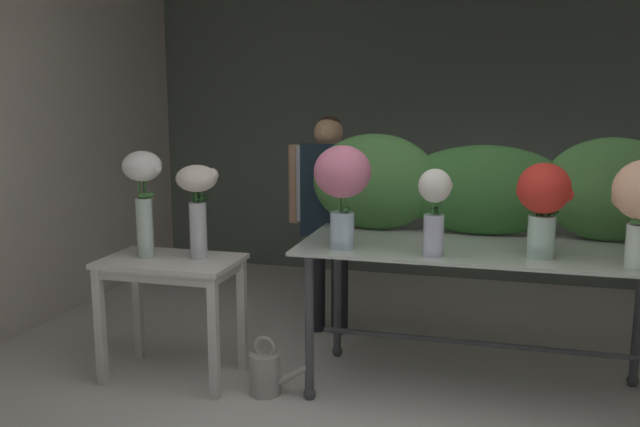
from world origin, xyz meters
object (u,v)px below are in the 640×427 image
Objects in this scene: vase_rosy_carnations at (342,181)px; vase_cream_lisianthus_tall at (198,197)px; vase_white_roses_tall at (143,188)px; display_table_glass at (480,269)px; side_table_white at (171,276)px; vase_scarlet_ranunculus at (543,201)px; watering_can at (266,373)px; vase_ivory_tulips at (435,206)px; florist at (328,202)px.

vase_cream_lisianthus_tall is at bearing 176.47° from vase_rosy_carnations.
vase_cream_lisianthus_tall is (0.32, 0.05, -0.05)m from vase_white_roses_tall.
display_table_glass is 1.78m from side_table_white.
vase_cream_lisianthus_tall is at bearing -179.84° from vase_scarlet_ranunculus.
watering_can is (-0.42, -0.08, -1.10)m from vase_rosy_carnations.
vase_scarlet_ranunculus is at bearing 0.16° from vase_cream_lisianthus_tall.
side_table_white is 1.75× the size of vase_ivory_tulips.
vase_cream_lisianthus_tall is at bearing 9.01° from vase_white_roses_tall.
vase_cream_lisianthus_tall reaches higher than watering_can.
watering_can is (0.77, -0.08, -1.02)m from vase_white_roses_tall.
vase_rosy_carnations is at bearing -176.71° from vase_scarlet_ranunculus.
vase_scarlet_ranunculus reaches higher than vase_cream_lisianthus_tall.
display_table_glass is 3.60× the size of vase_cream_lisianthus_tall.
vase_white_roses_tall is (-1.19, 0.00, -0.08)m from vase_rosy_carnations.
display_table_glass is 1.34m from watering_can.
vase_cream_lisianthus_tall reaches higher than display_table_glass.
vase_rosy_carnations is 1.59× the size of watering_can.
display_table_glass is 5.64× the size of watering_can.
vase_rosy_carnations is (-0.73, -0.26, 0.50)m from display_table_glass.
vase_rosy_carnations is (0.34, -1.01, 0.28)m from florist.
vase_scarlet_ranunculus is 1.78m from watering_can.
watering_can is (0.45, -0.13, -0.97)m from vase_cream_lisianthus_tall.
vase_white_roses_tall reaches higher than display_table_glass.
vase_cream_lisianthus_tall is 1.57× the size of watering_can.
watering_can is (-1.45, -0.13, -1.03)m from vase_scarlet_ranunculus.
vase_ivory_tulips is at bearing -4.33° from vase_cream_lisianthus_tall.
florist is 1.36m from vase_ivory_tulips.
vase_ivory_tulips is (-0.23, -0.31, 0.40)m from display_table_glass.
florist reaches higher than vase_white_roses_tall.
display_table_glass is at bearing 19.35° from vase_rosy_carnations.
vase_scarlet_ranunculus is (1.03, 0.06, -0.07)m from vase_rosy_carnations.
florist is at bearing 108.36° from vase_rosy_carnations.
display_table_glass is at bearing -35.39° from florist.
vase_scarlet_ranunculus is at bearing -34.94° from florist.
watering_can is (-0.92, -0.03, -1.00)m from vase_ivory_tulips.
florist reaches higher than display_table_glass.
vase_ivory_tulips is 0.82× the size of vase_cream_lisianthus_tall.
watering_can is at bearing -178.41° from vase_ivory_tulips.
vase_white_roses_tall is at bearing -170.99° from vase_cream_lisianthus_tall.
display_table_glass is 1.98m from vase_white_roses_tall.
florist is 1.34m from vase_white_roses_tall.
vase_white_roses_tall is at bearing 179.85° from vase_rosy_carnations.
vase_cream_lisianthus_tall is at bearing 17.54° from side_table_white.
vase_ivory_tulips is at bearing -1.97° from side_table_white.
display_table_glass is at bearing 7.50° from vase_white_roses_tall.
watering_can is at bearing -169.88° from vase_rosy_carnations.
vase_cream_lisianthus_tall is (-1.60, -0.20, 0.37)m from display_table_glass.
vase_white_roses_tall reaches higher than side_table_white.
display_table_glass is 3.55× the size of vase_rosy_carnations.
vase_cream_lisianthus_tall is (-0.87, 0.05, -0.13)m from vase_rosy_carnations.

